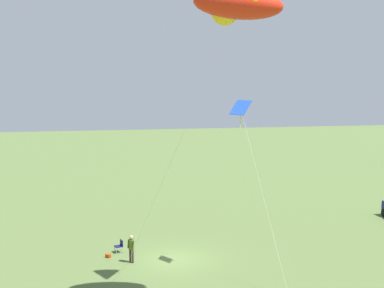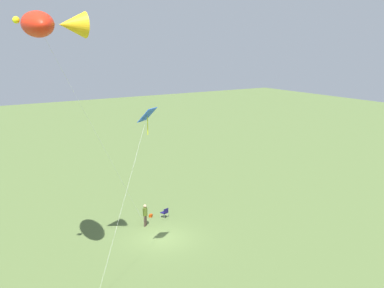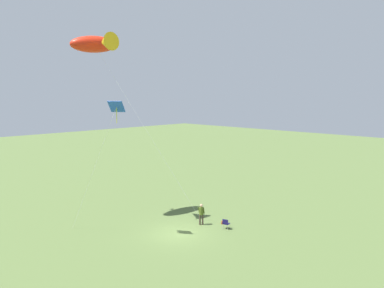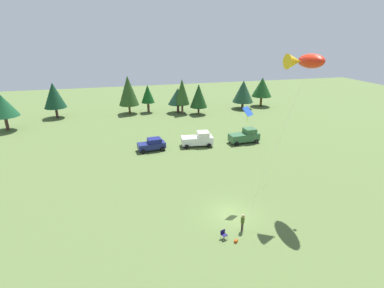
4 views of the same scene
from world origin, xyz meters
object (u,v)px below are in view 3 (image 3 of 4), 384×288
at_px(person_kite_flyer, 201,213).
at_px(kite_diamond_blue, 115,110).
at_px(backpack_on_grass, 223,223).
at_px(kite_large_fish, 97,44).
at_px(folding_chair, 226,223).

xyz_separation_m(person_kite_flyer, kite_diamond_blue, (2.77, 6.16, 8.47)).
distance_m(backpack_on_grass, kite_large_fish, 18.07).
distance_m(person_kite_flyer, folding_chair, 2.23).
relative_size(person_kite_flyer, folding_chair, 2.12).
bearing_deg(person_kite_flyer, backpack_on_grass, -82.13).
bearing_deg(kite_diamond_blue, folding_chair, -125.49).
relative_size(person_kite_flyer, kite_large_fish, 0.11).
height_order(folding_chair, kite_diamond_blue, kite_diamond_blue).
bearing_deg(kite_large_fish, backpack_on_grass, -146.43).
bearing_deg(person_kite_flyer, kite_large_fish, 78.22).
xyz_separation_m(folding_chair, kite_large_fish, (9.73, 5.09, 14.24)).
bearing_deg(person_kite_flyer, folding_chair, -115.29).
bearing_deg(folding_chair, kite_diamond_blue, 128.30).
xyz_separation_m(folding_chair, kite_diamond_blue, (4.83, 6.78, 9.00)).
bearing_deg(backpack_on_grass, person_kite_flyer, 49.88).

